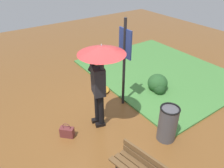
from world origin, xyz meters
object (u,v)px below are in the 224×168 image
Objects in this scene: info_sign_post at (125,54)px; person_with_umbrella at (100,66)px; trash_bin at (168,123)px; handbag at (67,132)px.

person_with_umbrella is at bearing -66.82° from info_sign_post.
person_with_umbrella is 0.89× the size of info_sign_post.
trash_bin is (1.17, 0.91, -1.13)m from person_with_umbrella.
trash_bin is (1.29, 1.75, 0.29)m from handbag.
handbag is at bearing -80.85° from info_sign_post.
info_sign_post reaches higher than person_with_umbrella.
handbag is (0.29, -1.78, -1.32)m from info_sign_post.
info_sign_post is 2.23m from handbag.
person_with_umbrella is 5.53× the size of handbag.
person_with_umbrella is 1.04m from info_sign_post.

